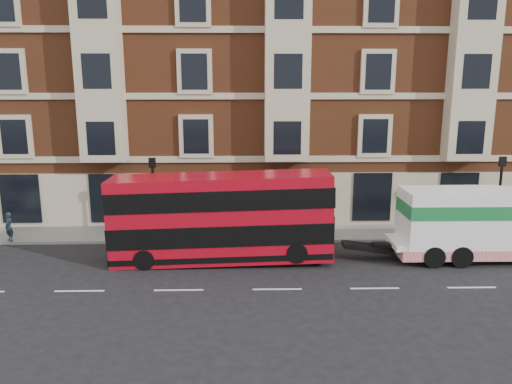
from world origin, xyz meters
TOP-DOWN VIEW (x-y plane):
  - ground at (0.00, 0.00)m, footprint 120.00×120.00m
  - sidewalk at (0.00, 7.50)m, footprint 90.00×3.00m
  - victorian_terrace at (0.50, 15.00)m, footprint 45.00×12.00m
  - lamp_post_west at (-6.00, 6.20)m, footprint 0.35×0.15m
  - lamp_post_east at (12.00, 6.20)m, footprint 0.35×0.15m
  - double_decker_bus at (-2.40, 3.35)m, footprint 10.14×2.33m
  - tow_truck at (9.66, 3.35)m, footprint 8.12×2.40m
  - pedestrian at (-13.54, 6.15)m, footprint 0.66×0.63m

SIDE VIEW (x-z plane):
  - ground at x=0.00m, z-range 0.00..0.00m
  - sidewalk at x=0.00m, z-range 0.00..0.15m
  - pedestrian at x=-13.54m, z-range 0.15..1.68m
  - tow_truck at x=9.66m, z-range 0.10..3.49m
  - double_decker_bus at x=-2.40m, z-range 0.12..4.23m
  - lamp_post_west at x=-6.00m, z-range 0.50..4.85m
  - lamp_post_east at x=12.00m, z-range 0.50..4.85m
  - victorian_terrace at x=0.50m, z-range -0.13..20.27m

